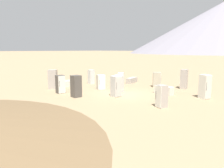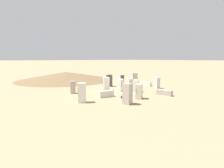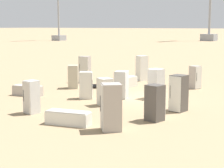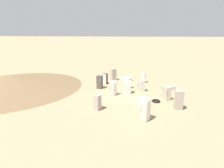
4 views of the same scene
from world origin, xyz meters
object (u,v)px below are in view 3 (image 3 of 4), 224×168
at_px(power_pylon_1, 58,13).
at_px(discarded_fridge_13, 195,77).
at_px(discarded_fridge_3, 121,85).
at_px(discarded_fridge_6, 31,97).
at_px(discarded_fridge_4, 28,91).
at_px(discarded_fridge_12, 156,84).
at_px(discarded_fridge_2, 179,93).
at_px(discarded_fridge_14, 105,92).
at_px(discarded_fridge_8, 68,118).
at_px(scrap_tire, 96,86).
at_px(power_pylon_0, 210,5).
at_px(discarded_fridge_0, 142,68).
at_px(discarded_fridge_7, 73,77).
at_px(discarded_fridge_11, 86,85).
at_px(discarded_fridge_10, 155,103).
at_px(discarded_fridge_5, 126,82).
at_px(discarded_fridge_9, 111,107).
at_px(discarded_fridge_1, 85,69).

height_order(power_pylon_1, discarded_fridge_13, power_pylon_1).
xyz_separation_m(discarded_fridge_3, discarded_fridge_6, (5.52, -1.69, 0.00)).
distance_m(discarded_fridge_4, discarded_fridge_12, 7.70).
height_order(discarded_fridge_2, discarded_fridge_14, discarded_fridge_2).
distance_m(discarded_fridge_8, scrap_tire, 9.64).
distance_m(power_pylon_0, discarded_fridge_0, 79.24).
distance_m(discarded_fridge_7, discarded_fridge_11, 3.82).
relative_size(discarded_fridge_6, discarded_fridge_14, 1.10).
bearing_deg(discarded_fridge_2, discarded_fridge_3, -8.83).
xyz_separation_m(discarded_fridge_8, discarded_fridge_13, (-11.81, 1.27, 0.46)).
distance_m(discarded_fridge_8, discarded_fridge_10, 3.86).
height_order(discarded_fridge_4, discarded_fridge_10, discarded_fridge_10).
relative_size(power_pylon_0, discarded_fridge_13, 20.62).
bearing_deg(discarded_fridge_4, discarded_fridge_5, -40.60).
xyz_separation_m(power_pylon_0, discarded_fridge_11, (84.27, 20.49, -8.96)).
height_order(discarded_fridge_5, discarded_fridge_6, discarded_fridge_6).
bearing_deg(power_pylon_0, discarded_fridge_8, 14.60).
relative_size(discarded_fridge_0, discarded_fridge_6, 1.20).
relative_size(power_pylon_0, discarded_fridge_0, 16.37).
bearing_deg(power_pylon_1, discarded_fridge_12, 44.27).
xyz_separation_m(discarded_fridge_9, discarded_fridge_14, (-3.85, -2.84, -0.23)).
bearing_deg(scrap_tire, discarded_fridge_4, -20.90).
relative_size(discarded_fridge_11, discarded_fridge_12, 0.91).
relative_size(discarded_fridge_2, discarded_fridge_5, 1.00).
bearing_deg(discarded_fridge_7, discarded_fridge_14, -69.77).
xyz_separation_m(discarded_fridge_2, discarded_fridge_13, (-6.89, -1.68, -0.14)).
distance_m(discarded_fridge_10, discarded_fridge_12, 5.16).
bearing_deg(power_pylon_0, discarded_fridge_4, 11.24).
bearing_deg(power_pylon_0, power_pylon_1, -60.31).
height_order(discarded_fridge_2, scrap_tire, discarded_fridge_2).
distance_m(discarded_fridge_7, discarded_fridge_8, 9.44).
height_order(discarded_fridge_2, discarded_fridge_8, discarded_fridge_2).
bearing_deg(discarded_fridge_7, discarded_fridge_3, -50.81).
height_order(discarded_fridge_9, discarded_fridge_10, discarded_fridge_9).
height_order(power_pylon_0, discarded_fridge_8, power_pylon_0).
bearing_deg(discarded_fridge_14, scrap_tire, 158.06).
xyz_separation_m(discarded_fridge_6, discarded_fridge_9, (0.43, 4.81, 0.16)).
bearing_deg(discarded_fridge_4, discarded_fridge_11, -82.36).
height_order(discarded_fridge_4, discarded_fridge_6, discarded_fridge_6).
bearing_deg(discarded_fridge_6, discarded_fridge_7, -56.55).
height_order(discarded_fridge_6, discarded_fridge_14, discarded_fridge_6).
distance_m(power_pylon_1, discarded_fridge_3, 85.72).
xyz_separation_m(discarded_fridge_0, discarded_fridge_9, (12.84, 5.44, -0.00)).
distance_m(discarded_fridge_0, discarded_fridge_2, 10.38).
distance_m(discarded_fridge_11, discarded_fridge_13, 7.89).
distance_m(discarded_fridge_0, discarded_fridge_14, 9.36).
distance_m(discarded_fridge_14, scrap_tire, 5.77).
relative_size(power_pylon_1, discarded_fridge_1, 12.66).
xyz_separation_m(discarded_fridge_8, discarded_fridge_9, (-0.26, 2.00, 0.66)).
height_order(discarded_fridge_6, discarded_fridge_9, discarded_fridge_9).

